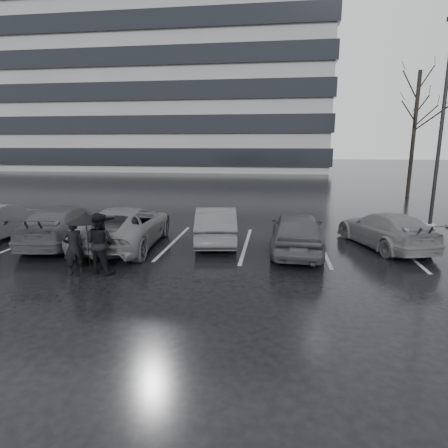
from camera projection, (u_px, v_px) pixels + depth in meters
name	position (u px, v px, depth m)	size (l,w,h in m)	color
ground	(220.00, 265.00, 11.72)	(160.00, 160.00, 0.00)	black
office_building	(125.00, 73.00, 58.07)	(61.00, 26.00, 29.00)	gray
car_main	(297.00, 231.00, 12.98)	(1.74, 4.33, 1.47)	black
car_west_a	(216.00, 224.00, 14.30)	(1.47, 4.20, 1.39)	#2B2B2E
car_west_b	(126.00, 227.00, 13.74)	(2.44, 5.30, 1.47)	#474749
car_west_c	(66.00, 225.00, 14.12)	(2.02, 4.96, 1.44)	black
car_east	(385.00, 230.00, 13.63)	(1.81, 4.45, 1.29)	#474749
pedestrian_left	(73.00, 247.00, 10.80)	(0.59, 0.39, 1.61)	black
pedestrian_right	(100.00, 243.00, 10.84)	(0.88, 0.68, 1.80)	black
umbrella	(86.00, 218.00, 10.79)	(1.06, 1.06, 1.80)	black
lamp_post	(440.00, 137.00, 15.95)	(0.48, 0.48, 8.72)	gray
stall_stripes	(209.00, 243.00, 14.25)	(19.72, 5.00, 0.00)	#9C9C9E
tree_north	(414.00, 135.00, 25.81)	(0.26, 0.26, 8.50)	black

